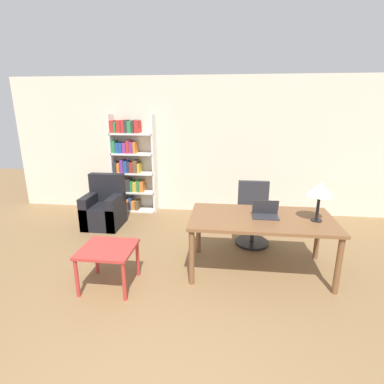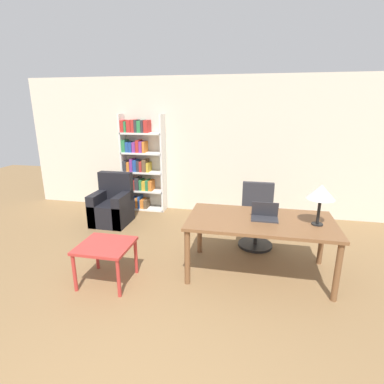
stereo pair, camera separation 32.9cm
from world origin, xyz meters
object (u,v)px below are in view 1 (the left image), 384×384
Objects in this scene: bookshelf at (130,167)px; laptop at (265,213)px; desk at (261,223)px; table_lamp at (320,190)px; side_table_blue at (108,253)px; office_chair at (253,217)px; armchair at (104,209)px.

laptop is at bearing -40.04° from bookshelf.
laptop reaches higher than desk.
table_lamp is 2.68m from side_table_blue.
armchair is (-2.65, 0.38, -0.13)m from office_chair.
office_chair reaches higher than side_table_blue.
bookshelf reaches higher than office_chair.
laptop is at bearing 174.10° from table_lamp.
bookshelf reaches higher than table_lamp.
desk is 2.91× the size of side_table_blue.
bookshelf reaches higher than armchair.
office_chair is 0.50× the size of bookshelf.
office_chair reaches higher than armchair.
laptop is 3.03m from armchair.
laptop is at bearing 17.85° from side_table_blue.
laptop is 0.66× the size of table_lamp.
table_lamp reaches higher than office_chair.
desk is at bearing -40.97° from bookshelf.
office_chair is (-0.08, 0.85, -0.37)m from laptop.
office_chair reaches higher than laptop.
table_lamp is at bearing -52.60° from office_chair.
office_chair is at bearing -27.25° from bookshelf.
side_table_blue is at bearing -66.01° from armchair.
armchair is at bearing 171.83° from office_chair.
bookshelf is (-2.44, 2.12, 0.26)m from desk.
table_lamp is 3.79m from bookshelf.
office_chair is 1.06× the size of armchair.
side_table_blue is 2.81m from bookshelf.
table_lamp reaches higher than laptop.
desk is 0.14m from laptop.
office_chair is 2.76m from bookshelf.
office_chair is (-0.03, 0.88, -0.24)m from desk.
bookshelf is at bearing 102.14° from side_table_blue.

